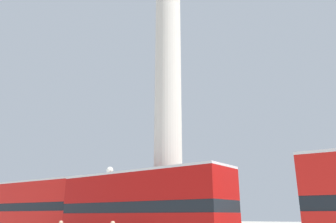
# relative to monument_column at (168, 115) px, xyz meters

# --- Properties ---
(monument_column) EXTENTS (4.95, 4.95, 22.85)m
(monument_column) POSITION_rel_monument_column_xyz_m (0.00, 0.00, 0.00)
(monument_column) COLOR beige
(monument_column) RESTS_ON ground_plane
(bus_a) EXTENTS (10.39, 3.33, 4.19)m
(bus_a) POSITION_rel_monument_column_xyz_m (0.92, -3.91, -6.35)
(bus_a) COLOR #A80F0C
(bus_a) RESTS_ON ground_plane
(bus_b) EXTENTS (10.59, 2.84, 4.33)m
(bus_b) POSITION_rel_monument_column_xyz_m (-8.90, -3.06, -6.28)
(bus_b) COLOR red
(bus_b) RESTS_ON ground_plane
(street_lamp) EXTENTS (0.47, 0.47, 5.14)m
(street_lamp) POSITION_rel_monument_column_xyz_m (-3.73, -1.60, -5.52)
(street_lamp) COLOR black
(street_lamp) RESTS_ON ground_plane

